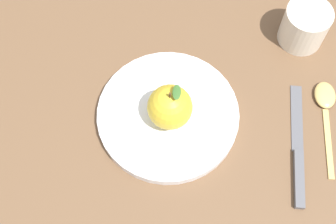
% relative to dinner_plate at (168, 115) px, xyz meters
% --- Properties ---
extents(ground_plane, '(2.40, 2.40, 0.00)m').
position_rel_dinner_plate_xyz_m(ground_plane, '(0.04, -0.03, -0.01)').
color(ground_plane, brown).
extents(dinner_plate, '(0.22, 0.22, 0.02)m').
position_rel_dinner_plate_xyz_m(dinner_plate, '(0.00, 0.00, 0.00)').
color(dinner_plate, white).
rests_on(dinner_plate, ground_plane).
extents(apple, '(0.07, 0.07, 0.08)m').
position_rel_dinner_plate_xyz_m(apple, '(0.00, -0.01, 0.04)').
color(apple, gold).
rests_on(apple, dinner_plate).
extents(cup, '(0.08, 0.08, 0.07)m').
position_rel_dinner_plate_xyz_m(cup, '(0.26, 0.07, 0.03)').
color(cup, silver).
rests_on(cup, ground_plane).
extents(knife, '(0.10, 0.19, 0.01)m').
position_rel_dinner_plate_xyz_m(knife, '(0.17, -0.13, -0.01)').
color(knife, '#59595E').
rests_on(knife, ground_plane).
extents(spoon, '(0.08, 0.16, 0.01)m').
position_rel_dinner_plate_xyz_m(spoon, '(0.24, -0.06, -0.00)').
color(spoon, '#D8B766').
rests_on(spoon, ground_plane).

